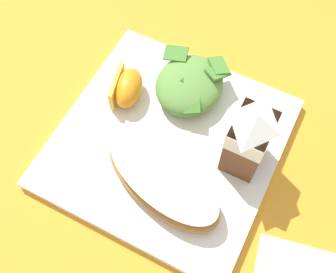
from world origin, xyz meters
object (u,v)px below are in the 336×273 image
white_plate (168,143)px  milk_carton (250,137)px  green_salad_pile (190,85)px  orange_wedge_front (127,88)px  cheesy_pizza_bread (163,179)px

white_plate → milk_carton: bearing=101.9°
green_salad_pile → milk_carton: (0.06, 0.10, 0.04)m
green_salad_pile → orange_wedge_front: 0.08m
cheesy_pizza_bread → green_salad_pile: (-0.14, -0.03, 0.00)m
white_plate → cheesy_pizza_bread: size_ratio=1.51×
green_salad_pile → milk_carton: bearing=60.5°
green_salad_pile → orange_wedge_front: (0.04, -0.07, -0.00)m
cheesy_pizza_bread → orange_wedge_front: size_ratio=2.78×
white_plate → milk_carton: size_ratio=2.55×
cheesy_pizza_bread → milk_carton: bearing=136.7°
milk_carton → orange_wedge_front: milk_carton is taller
cheesy_pizza_bread → green_salad_pile: size_ratio=1.77×
cheesy_pizza_bread → milk_carton: 0.11m
cheesy_pizza_bread → orange_wedge_front: (-0.09, -0.10, 0.00)m
cheesy_pizza_bread → green_salad_pile: green_salad_pile is taller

